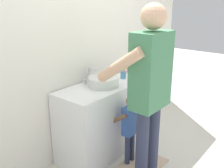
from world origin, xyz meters
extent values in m
plane|color=silver|center=(0.00, 0.00, 0.00)|extent=(14.00, 14.00, 0.00)
cube|color=silver|center=(0.00, 0.62, 1.35)|extent=(4.40, 0.08, 2.70)
cube|color=white|center=(0.00, 0.30, 0.43)|extent=(1.12, 0.54, 0.86)
cylinder|color=silver|center=(0.00, 0.28, 0.91)|extent=(0.35, 0.35, 0.11)
cylinder|color=#B1B1AD|center=(0.00, 0.28, 0.92)|extent=(0.29, 0.29, 0.09)
cylinder|color=#B7BABF|center=(0.00, 0.51, 0.95)|extent=(0.03, 0.03, 0.18)
cylinder|color=#B7BABF|center=(0.00, 0.45, 1.03)|extent=(0.02, 0.12, 0.02)
cylinder|color=#B7BABF|center=(-0.07, 0.51, 0.88)|extent=(0.04, 0.04, 0.05)
cylinder|color=#B7BABF|center=(0.07, 0.51, 0.88)|extent=(0.04, 0.04, 0.05)
cylinder|color=#4C8EB2|center=(0.39, 0.29, 0.90)|extent=(0.07, 0.07, 0.09)
cylinder|color=orange|center=(0.40, 0.27, 0.96)|extent=(0.03, 0.02, 0.17)
cube|color=white|center=(0.40, 0.27, 1.05)|extent=(0.01, 0.02, 0.02)
cylinder|color=#E5387F|center=(0.41, 0.28, 0.96)|extent=(0.01, 0.03, 0.17)
cube|color=white|center=(0.41, 0.28, 1.05)|extent=(0.01, 0.02, 0.02)
cube|color=#CCAD8E|center=(0.00, -0.25, 0.01)|extent=(0.64, 0.40, 0.02)
cylinder|color=#2D334C|center=(-0.05, -0.11, 0.19)|extent=(0.06, 0.06, 0.38)
cylinder|color=#2D334C|center=(0.05, -0.11, 0.19)|extent=(0.06, 0.06, 0.38)
cube|color=#33569E|center=(0.00, -0.11, 0.54)|extent=(0.19, 0.11, 0.33)
sphere|color=brown|center=(0.00, -0.11, 0.77)|extent=(0.11, 0.11, 0.11)
cylinder|color=brown|center=(-0.10, -0.02, 0.57)|extent=(0.05, 0.23, 0.18)
cylinder|color=brown|center=(0.10, -0.02, 0.57)|extent=(0.05, 0.23, 0.18)
cylinder|color=#2D334C|center=(-0.22, -0.41, 0.41)|extent=(0.13, 0.13, 0.83)
cylinder|color=#2D334C|center=(-0.01, -0.41, 0.41)|extent=(0.13, 0.13, 0.83)
cube|color=#427F56|center=(-0.12, -0.41, 1.19)|extent=(0.41, 0.23, 0.72)
sphere|color=#D8A884|center=(-0.12, -0.41, 1.67)|extent=(0.23, 0.23, 0.23)
cylinder|color=#D8A884|center=(-0.34, -0.22, 1.25)|extent=(0.10, 0.50, 0.39)
cylinder|color=#D8A884|center=(0.11, -0.22, 1.25)|extent=(0.10, 0.50, 0.39)
cylinder|color=#E5387F|center=(0.11, -0.03, 1.06)|extent=(0.01, 0.14, 0.03)
cube|color=white|center=(0.11, 0.04, 1.07)|extent=(0.01, 0.02, 0.02)
camera|label=1|loc=(-2.16, -1.60, 1.83)|focal=42.25mm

